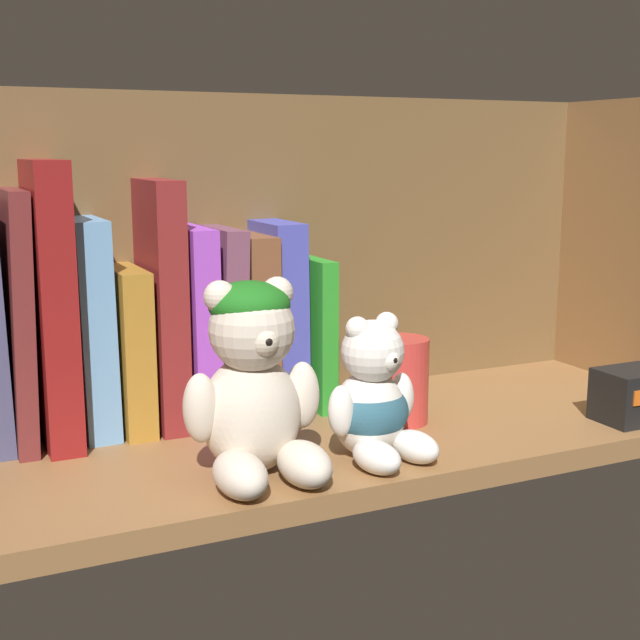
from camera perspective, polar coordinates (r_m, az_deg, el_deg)
shelf_board at (r=80.46cm, az=-0.07°, el=-8.12°), size 76.63×26.64×2.00cm
shelf_back_panel at (r=89.46cm, az=-3.87°, el=3.98°), size 79.03×1.20×32.88cm
book_4 at (r=80.68cm, az=-19.31°, el=0.21°), size 2.23×13.40×22.27cm
book_5 at (r=80.79cm, az=-17.40°, el=1.22°), size 2.94×14.97×24.67cm
book_6 at (r=81.76cm, az=-14.93°, el=-0.36°), size 3.19×10.88×19.58cm
book_7 at (r=82.85cm, az=-12.61°, el=-1.70°), size 2.69×12.12×15.02cm
book_8 at (r=82.81cm, az=-10.60°, el=1.14°), size 2.67×12.25×22.86cm
book_9 at (r=83.99cm, az=-8.56°, el=-0.16°), size 2.58×12.67×18.54cm
book_10 at (r=84.83cm, az=-6.76°, el=-0.08°), size 2.88×11.55×18.36cm
book_11 at (r=85.88cm, az=-4.84°, el=-0.16°), size 2.96×11.28×17.56cm
book_12 at (r=87.02cm, az=-2.71°, el=0.37°), size 3.36×9.88×18.66cm
book_13 at (r=88.49cm, az=-0.98°, el=-0.63°), size 1.73×11.90×15.01cm
teddy_bear_larger at (r=68.54cm, az=-4.36°, el=-4.19°), size 11.34×11.43×15.69cm
teddy_bear_smaller at (r=73.01cm, az=3.47°, el=-5.39°), size 9.12×9.71×12.16cm
pillar_candle at (r=82.71cm, az=5.27°, el=-3.96°), size 5.43×5.43×8.12cm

